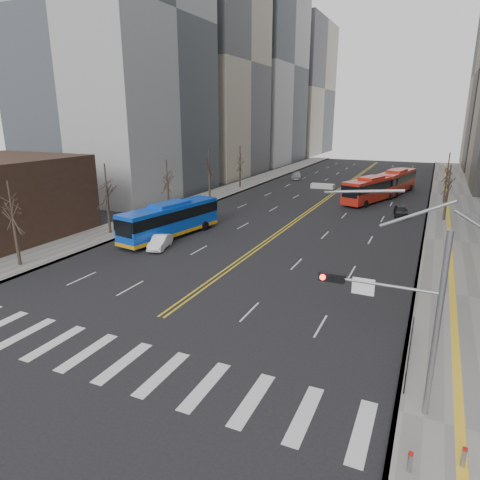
% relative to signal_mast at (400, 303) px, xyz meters
% --- Properties ---
extents(ground, '(220.00, 220.00, 0.00)m').
position_rel_signal_mast_xyz_m(ground, '(-13.77, -2.00, -4.86)').
color(ground, black).
extents(sidewalk_right, '(7.00, 130.00, 0.15)m').
position_rel_signal_mast_xyz_m(sidewalk_right, '(3.73, 43.00, -4.78)').
color(sidewalk_right, gray).
rests_on(sidewalk_right, ground).
extents(sidewalk_left, '(5.00, 130.00, 0.15)m').
position_rel_signal_mast_xyz_m(sidewalk_left, '(-30.27, 43.00, -4.78)').
color(sidewalk_left, gray).
rests_on(sidewalk_left, ground).
extents(crosswalk, '(26.70, 4.00, 0.01)m').
position_rel_signal_mast_xyz_m(crosswalk, '(-13.77, -2.00, -4.85)').
color(crosswalk, silver).
rests_on(crosswalk, ground).
extents(centerline, '(0.55, 100.00, 0.01)m').
position_rel_signal_mast_xyz_m(centerline, '(-13.77, 53.00, -4.85)').
color(centerline, gold).
rests_on(centerline, ground).
extents(office_towers, '(83.00, 134.00, 58.00)m').
position_rel_signal_mast_xyz_m(office_towers, '(-13.64, 66.51, 19.07)').
color(office_towers, '#9C9C9F').
rests_on(office_towers, ground).
extents(signal_mast, '(5.37, 0.37, 9.39)m').
position_rel_signal_mast_xyz_m(signal_mast, '(0.00, 0.00, 0.00)').
color(signal_mast, gray).
rests_on(signal_mast, ground).
extents(pedestrian_railing, '(0.06, 6.06, 1.02)m').
position_rel_signal_mast_xyz_m(pedestrian_railing, '(0.53, 4.00, -4.03)').
color(pedestrian_railing, black).
rests_on(pedestrian_railing, sidewalk_right).
extents(bollards, '(2.87, 3.17, 0.78)m').
position_rel_signal_mast_xyz_m(bollards, '(2.50, -2.16, -4.30)').
color(bollards, gray).
rests_on(bollards, sidewalk_right).
extents(street_trees, '(35.20, 47.20, 7.60)m').
position_rel_signal_mast_xyz_m(street_trees, '(-20.94, 32.55, 0.02)').
color(street_trees, '#2F231C').
rests_on(street_trees, ground).
extents(blue_bus, '(4.65, 12.60, 3.58)m').
position_rel_signal_mast_xyz_m(blue_bus, '(-23.34, 18.79, -2.98)').
color(blue_bus, blue).
rests_on(blue_bus, ground).
extents(red_bus_near, '(6.40, 12.00, 3.71)m').
position_rel_signal_mast_xyz_m(red_bus_near, '(-7.45, 45.94, -2.79)').
color(red_bus_near, '#B41F13').
rests_on(red_bus_near, ground).
extents(red_bus_far, '(5.24, 12.38, 3.80)m').
position_rel_signal_mast_xyz_m(red_bus_far, '(-4.86, 55.28, -2.75)').
color(red_bus_far, '#B41F13').
rests_on(red_bus_far, ground).
extents(car_white, '(2.33, 4.05, 1.26)m').
position_rel_signal_mast_xyz_m(car_white, '(-22.05, 14.98, -4.22)').
color(car_white, white).
rests_on(car_white, ground).
extents(car_dark_mid, '(2.10, 4.05, 1.32)m').
position_rel_signal_mast_xyz_m(car_dark_mid, '(-2.67, 38.63, -4.20)').
color(car_dark_mid, black).
rests_on(car_dark_mid, ground).
extents(car_silver, '(3.03, 4.97, 1.35)m').
position_rel_signal_mast_xyz_m(car_silver, '(-24.06, 64.13, -4.18)').
color(car_silver, gray).
rests_on(car_silver, ground).
extents(car_dark_far, '(2.98, 4.27, 1.08)m').
position_rel_signal_mast_xyz_m(car_dark_far, '(-6.06, 63.39, -4.31)').
color(car_dark_far, black).
rests_on(car_dark_far, ground).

